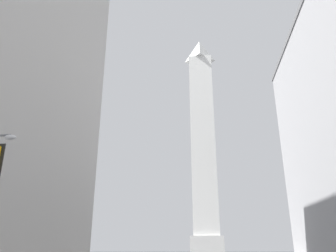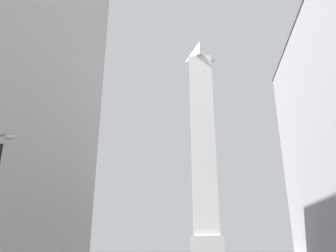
{
  "view_description": "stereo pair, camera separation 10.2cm",
  "coord_description": "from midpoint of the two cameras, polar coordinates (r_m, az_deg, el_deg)",
  "views": [
    {
      "loc": [
        0.11,
        -0.46,
        1.66
      ],
      "look_at": [
        -7.81,
        69.06,
        27.82
      ],
      "focal_mm": 35.0,
      "sensor_mm": 36.0,
      "label": 1
    },
    {
      "loc": [
        0.21,
        -0.45,
        1.66
      ],
      "look_at": [
        -7.81,
        69.06,
        27.82
      ],
      "focal_mm": 35.0,
      "sensor_mm": 36.0,
      "label": 2
    }
  ],
  "objects": [
    {
      "name": "obelisk",
      "position": [
        94.34,
        6.17,
        -2.34
      ],
      "size": [
        8.4,
        8.4,
        64.02
      ],
      "color": "silver",
      "rests_on": "ground_plane"
    }
  ]
}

